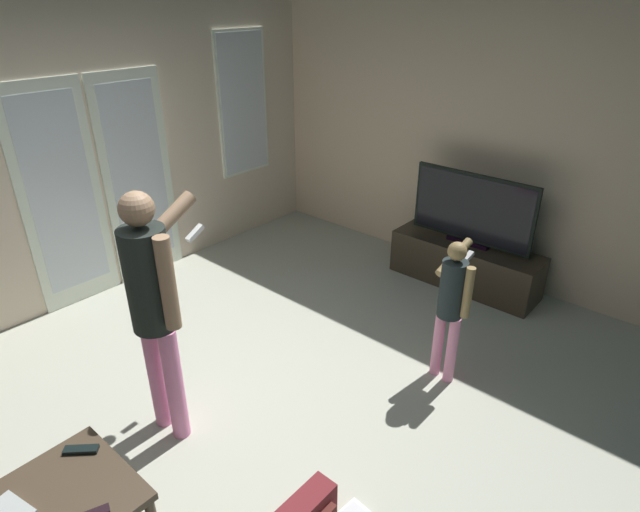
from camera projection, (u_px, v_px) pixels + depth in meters
ground_plane at (241, 422)px, 3.52m from camera, size 6.13×4.76×0.02m
wall_back_with_doors at (48, 150)px, 4.31m from camera, size 6.13×0.09×2.92m
wall_right_plain at (475, 127)px, 4.90m from camera, size 0.06×4.76×2.89m
tv_stand at (465, 264)px, 5.07m from camera, size 0.44×1.42×0.44m
flat_screen_tv at (472, 210)px, 4.81m from camera, size 0.08×1.17×0.69m
person_adult at (154, 298)px, 3.03m from camera, size 0.69×0.48×1.65m
person_child at (452, 299)px, 3.63m from camera, size 0.52×0.30×1.11m
dvd_remote_slim at (81, 450)px, 2.65m from camera, size 0.15×0.16×0.02m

